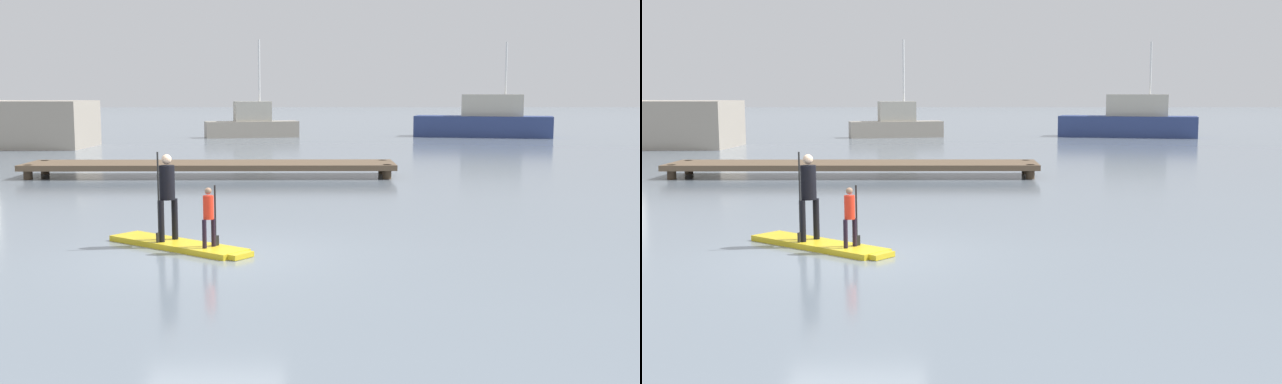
% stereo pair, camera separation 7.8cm
% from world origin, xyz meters
% --- Properties ---
extents(ground_plane, '(240.00, 240.00, 0.00)m').
position_xyz_m(ground_plane, '(0.00, 0.00, 0.00)').
color(ground_plane, slate).
extents(paddleboard_near, '(2.83, 2.38, 0.10)m').
position_xyz_m(paddleboard_near, '(-0.63, 0.72, 0.05)').
color(paddleboard_near, gold).
rests_on(paddleboard_near, ground).
extents(paddler_adult, '(0.39, 0.42, 1.63)m').
position_xyz_m(paddler_adult, '(-0.87, 0.90, 1.00)').
color(paddler_adult, black).
rests_on(paddler_adult, paddleboard_near).
extents(paddler_child_solo, '(0.28, 0.32, 1.07)m').
position_xyz_m(paddler_child_solo, '(-0.03, 0.28, 0.68)').
color(paddler_child_solo, black).
rests_on(paddler_child_solo, paddleboard_near).
extents(fishing_boat_green_midground, '(5.75, 2.80, 5.82)m').
position_xyz_m(fishing_boat_green_midground, '(-1.78, 34.41, 0.79)').
color(fishing_boat_green_midground, '#9E9384').
rests_on(fishing_boat_green_midground, ground).
extents(motor_boat_small_navy, '(8.49, 4.23, 5.69)m').
position_xyz_m(motor_boat_small_navy, '(12.36, 34.69, 0.94)').
color(motor_boat_small_navy, navy).
rests_on(motor_boat_small_navy, ground).
extents(floating_dock, '(12.04, 2.22, 0.46)m').
position_xyz_m(floating_dock, '(-1.54, 12.63, 0.36)').
color(floating_dock, brown).
rests_on(floating_dock, ground).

